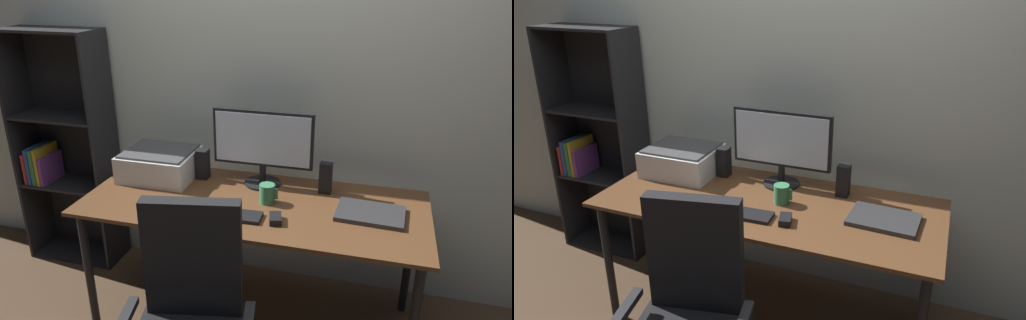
% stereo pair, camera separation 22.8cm
% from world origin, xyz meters
% --- Properties ---
extents(ground_plane, '(12.00, 12.00, 0.00)m').
position_xyz_m(ground_plane, '(0.00, 0.00, 0.00)').
color(ground_plane, '#4C3826').
extents(back_wall, '(6.40, 0.10, 2.60)m').
position_xyz_m(back_wall, '(0.00, 0.54, 1.30)').
color(back_wall, beige).
rests_on(back_wall, ground).
extents(desk, '(1.74, 0.73, 0.74)m').
position_xyz_m(desk, '(0.00, 0.00, 0.66)').
color(desk, '#56351E').
rests_on(desk, ground).
extents(monitor, '(0.55, 0.20, 0.42)m').
position_xyz_m(monitor, '(-0.01, 0.22, 0.98)').
color(monitor, black).
rests_on(monitor, desk).
extents(keyboard, '(0.29, 0.12, 0.02)m').
position_xyz_m(keyboard, '(-0.06, -0.18, 0.75)').
color(keyboard, black).
rests_on(keyboard, desk).
extents(mouse, '(0.08, 0.11, 0.03)m').
position_xyz_m(mouse, '(0.16, -0.17, 0.76)').
color(mouse, black).
rests_on(mouse, desk).
extents(coffee_mug, '(0.10, 0.08, 0.10)m').
position_xyz_m(coffee_mug, '(0.07, 0.01, 0.79)').
color(coffee_mug, '#387F51').
rests_on(coffee_mug, desk).
extents(laptop, '(0.33, 0.25, 0.02)m').
position_xyz_m(laptop, '(0.58, 0.01, 0.75)').
color(laptop, '#2D2D30').
rests_on(laptop, desk).
extents(speaker_left, '(0.06, 0.07, 0.17)m').
position_xyz_m(speaker_left, '(-0.36, 0.22, 0.82)').
color(speaker_left, black).
rests_on(speaker_left, desk).
extents(speaker_right, '(0.06, 0.07, 0.17)m').
position_xyz_m(speaker_right, '(0.34, 0.22, 0.82)').
color(speaker_right, black).
rests_on(speaker_right, desk).
extents(printer, '(0.40, 0.34, 0.16)m').
position_xyz_m(printer, '(-0.60, 0.17, 0.82)').
color(printer, silver).
rests_on(printer, desk).
extents(paper_sheet, '(0.22, 0.31, 0.00)m').
position_xyz_m(paper_sheet, '(-0.24, -0.23, 0.74)').
color(paper_sheet, white).
rests_on(paper_sheet, desk).
extents(bookshelf, '(0.61, 0.28, 1.53)m').
position_xyz_m(bookshelf, '(-1.37, 0.36, 0.75)').
color(bookshelf, black).
rests_on(bookshelf, ground).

